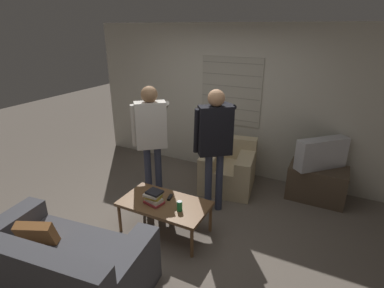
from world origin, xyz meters
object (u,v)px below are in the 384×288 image
(coffee_table, at_px, (165,205))
(person_right_standing, at_px, (215,136))
(person_left_standing, at_px, (151,131))
(book_stack, at_px, (154,197))
(soda_can, at_px, (180,206))
(spare_remote, at_px, (170,197))
(tv, at_px, (322,153))
(couch_blue, at_px, (58,268))
(armchair_beige, at_px, (229,169))

(coffee_table, xyz_separation_m, person_right_standing, (0.35, 0.75, 0.73))
(person_left_standing, height_order, book_stack, person_left_standing)
(soda_can, relative_size, spare_remote, 0.93)
(tv, xyz_separation_m, soda_can, (-1.38, -1.80, -0.26))
(person_right_standing, bearing_deg, couch_blue, -148.50)
(coffee_table, distance_m, person_right_standing, 1.10)
(spare_remote, bearing_deg, person_left_standing, 128.44)
(person_right_standing, bearing_deg, soda_can, -134.52)
(person_right_standing, bearing_deg, armchair_beige, 55.40)
(couch_blue, bearing_deg, coffee_table, 64.92)
(tv, distance_m, spare_remote, 2.31)
(couch_blue, xyz_separation_m, soda_can, (0.68, 1.22, 0.19))
(armchair_beige, xyz_separation_m, coffee_table, (-0.31, -1.47, 0.07))
(coffee_table, relative_size, spare_remote, 8.24)
(person_right_standing, bearing_deg, coffee_table, -152.87)
(coffee_table, relative_size, person_right_standing, 0.64)
(book_stack, relative_size, soda_can, 2.02)
(person_right_standing, distance_m, book_stack, 1.12)
(armchair_beige, distance_m, book_stack, 1.61)
(tv, height_order, book_stack, tv)
(spare_remote, bearing_deg, person_right_standing, 48.99)
(tv, bearing_deg, coffee_table, 1.60)
(armchair_beige, distance_m, coffee_table, 1.51)
(person_right_standing, relative_size, spare_remote, 12.96)
(couch_blue, distance_m, person_right_standing, 2.33)
(tv, xyz_separation_m, person_right_standing, (-1.29, -0.99, 0.37))
(couch_blue, height_order, tv, tv)
(couch_blue, relative_size, armchair_beige, 1.91)
(book_stack, bearing_deg, spare_remote, 56.91)
(person_right_standing, relative_size, soda_can, 13.94)
(coffee_table, bearing_deg, armchair_beige, 78.11)
(person_left_standing, distance_m, spare_remote, 0.99)
(couch_blue, relative_size, coffee_table, 1.61)
(person_left_standing, xyz_separation_m, book_stack, (0.44, -0.64, -0.61))
(armchair_beige, height_order, tv, tv)
(tv, xyz_separation_m, book_stack, (-1.75, -1.80, -0.25))
(coffee_table, distance_m, book_stack, 0.17)
(coffee_table, relative_size, soda_can, 8.86)
(person_right_standing, bearing_deg, book_stack, -157.41)
(coffee_table, relative_size, person_left_standing, 0.64)
(armchair_beige, distance_m, soda_can, 1.55)
(armchair_beige, bearing_deg, couch_blue, 66.23)
(couch_blue, distance_m, person_left_standing, 2.04)
(book_stack, xyz_separation_m, soda_can, (0.37, 0.00, -0.01))
(person_right_standing, distance_m, soda_can, 1.03)
(tv, bearing_deg, couch_blue, 10.71)
(person_left_standing, bearing_deg, tv, -11.65)
(armchair_beige, distance_m, person_left_standing, 1.48)
(coffee_table, height_order, spare_remote, spare_remote)
(person_left_standing, xyz_separation_m, person_right_standing, (0.90, 0.17, 0.01))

